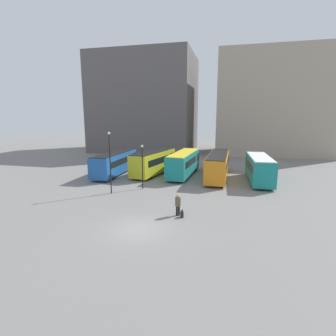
{
  "coord_description": "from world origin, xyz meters",
  "views": [
    {
      "loc": [
        6.3,
        -16.69,
        7.94
      ],
      "look_at": [
        -0.52,
        11.09,
        2.42
      ],
      "focal_mm": 28.0,
      "sensor_mm": 36.0,
      "label": 1
    }
  ],
  "objects": [
    {
      "name": "lamp_post_1",
      "position": [
        -3.32,
        10.52,
        2.98
      ],
      "size": [
        0.28,
        0.28,
        4.99
      ],
      "color": "black",
      "rests_on": "ground_plane"
    },
    {
      "name": "bus_2",
      "position": [
        -0.11,
        18.73,
        1.76
      ],
      "size": [
        3.04,
        10.42,
        3.25
      ],
      "rotation": [
        0.0,
        0.0,
        1.52
      ],
      "color": "#19847F",
      "rests_on": "ground_plane"
    },
    {
      "name": "traveler",
      "position": [
        2.21,
        3.4,
        1.09
      ],
      "size": [
        0.61,
        0.61,
        1.83
      ],
      "rotation": [
        0.0,
        0.0,
        1.96
      ],
      "color": "black",
      "rests_on": "ground_plane"
    },
    {
      "name": "bus_3",
      "position": [
        4.58,
        18.49,
        1.76
      ],
      "size": [
        2.62,
        12.01,
        3.22
      ],
      "rotation": [
        0.0,
        0.0,
        1.56
      ],
      "color": "orange",
      "rests_on": "ground_plane"
    },
    {
      "name": "bus_4",
      "position": [
        9.73,
        17.18,
        1.75
      ],
      "size": [
        2.96,
        9.18,
        3.24
      ],
      "rotation": [
        0.0,
        0.0,
        1.62
      ],
      "color": "#19847F",
      "rests_on": "ground_plane"
    },
    {
      "name": "building_block_right",
      "position": [
        14.71,
        45.35,
        10.78
      ],
      "size": [
        23.57,
        14.31,
        21.56
      ],
      "color": "tan",
      "rests_on": "ground_plane"
    },
    {
      "name": "building_block_left",
      "position": [
        -14.52,
        45.35,
        11.16
      ],
      "size": [
        23.19,
        17.57,
        22.32
      ],
      "color": "#5B5656",
      "rests_on": "ground_plane"
    },
    {
      "name": "suitcase",
      "position": [
        2.61,
        3.07,
        0.25
      ],
      "size": [
        0.32,
        0.43,
        0.7
      ],
      "rotation": [
        0.0,
        0.0,
        1.96
      ],
      "color": "black",
      "rests_on": "ground_plane"
    },
    {
      "name": "bus_1",
      "position": [
        -4.4,
        18.53,
        1.77
      ],
      "size": [
        4.19,
        10.08,
        3.28
      ],
      "rotation": [
        0.0,
        0.0,
        1.4
      ],
      "color": "gold",
      "rests_on": "ground_plane"
    },
    {
      "name": "lamp_post_0",
      "position": [
        -5.97,
        7.98,
        3.77
      ],
      "size": [
        0.28,
        0.28,
        6.51
      ],
      "color": "black",
      "rests_on": "ground_plane"
    },
    {
      "name": "ground_plane",
      "position": [
        0.0,
        0.0,
        0.0
      ],
      "size": [
        160.0,
        160.0,
        0.0
      ],
      "primitive_type": "plane",
      "color": "slate"
    },
    {
      "name": "bus_0",
      "position": [
        -9.73,
        17.13,
        1.68
      ],
      "size": [
        2.83,
        10.73,
        3.09
      ],
      "rotation": [
        0.0,
        0.0,
        1.59
      ],
      "color": "#1E56A3",
      "rests_on": "ground_plane"
    }
  ]
}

